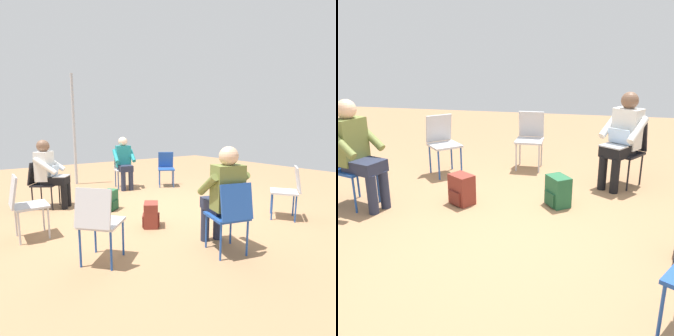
% 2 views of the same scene
% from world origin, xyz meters
% --- Properties ---
extents(ground_plane, '(14.00, 14.00, 0.00)m').
position_xyz_m(ground_plane, '(0.00, 0.00, 0.00)').
color(ground_plane, '#99704C').
extents(chair_northwest, '(0.58, 0.57, 0.85)m').
position_xyz_m(chair_northwest, '(-1.70, 1.25, 0.50)').
color(chair_northwest, black).
rests_on(chair_northwest, ground).
extents(chair_west, '(0.44, 0.41, 0.85)m').
position_xyz_m(chair_west, '(-2.13, -0.12, 0.50)').
color(chair_west, '#B7B7BC').
rests_on(chair_west, ground).
extents(chair_southwest, '(0.58, 0.58, 0.85)m').
position_xyz_m(chair_southwest, '(-1.59, -1.32, 0.50)').
color(chair_southwest, '#B7B7BC').
rests_on(chair_southwest, ground).
extents(chair_south, '(0.50, 0.53, 0.85)m').
position_xyz_m(chair_south, '(-0.29, -1.95, 0.50)').
color(chair_south, '#1E4799').
rests_on(chair_south, ground).
extents(person_with_laptop, '(0.64, 0.63, 1.24)m').
position_xyz_m(person_with_laptop, '(-1.56, 1.16, 0.69)').
color(person_with_laptop, black).
rests_on(person_with_laptop, ground).
extents(person_in_olive, '(0.58, 0.59, 1.24)m').
position_xyz_m(person_in_olive, '(-0.25, -1.79, 0.69)').
color(person_in_olive, '#23283D').
rests_on(person_in_olive, ground).
extents(backpack_near_laptop_user, '(0.32, 0.34, 0.36)m').
position_xyz_m(backpack_near_laptop_user, '(-0.57, -0.69, 0.16)').
color(backpack_near_laptop_user, maroon).
rests_on(backpack_near_laptop_user, ground).
extents(backpack_by_empty_chair, '(0.34, 0.33, 0.36)m').
position_xyz_m(backpack_by_empty_chair, '(-0.75, 0.42, 0.16)').
color(backpack_by_empty_chair, '#235B38').
rests_on(backpack_by_empty_chair, ground).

